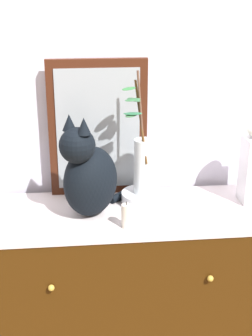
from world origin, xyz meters
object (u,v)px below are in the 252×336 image
(mirror_leaning, at_px, (98,129))
(vase_glass_clear, at_px, (143,162))
(bowl_porcelain, at_px, (143,198))
(candle_pillar, at_px, (126,216))
(cat_sitting, at_px, (89,175))
(sideboard, at_px, (126,301))

(mirror_leaning, height_order, vase_glass_clear, mirror_leaning)
(bowl_porcelain, bearing_deg, candle_pillar, -114.36)
(bowl_porcelain, relative_size, candle_pillar, 1.71)
(cat_sitting, relative_size, candle_pillar, 3.93)
(vase_glass_clear, distance_m, candle_pillar, 0.25)
(sideboard, bearing_deg, vase_glass_clear, 38.56)
(bowl_porcelain, bearing_deg, sideboard, -141.84)
(bowl_porcelain, bearing_deg, mirror_leaning, 143.16)
(vase_glass_clear, bearing_deg, bowl_porcelain, 27.06)
(cat_sitting, bearing_deg, candle_pillar, -42.08)
(cat_sitting, distance_m, bowl_porcelain, 0.27)
(cat_sitting, bearing_deg, bowl_porcelain, 19.80)
(bowl_porcelain, distance_m, candle_pillar, 0.22)
(bowl_porcelain, relative_size, vase_glass_clear, 0.36)
(cat_sitting, height_order, bowl_porcelain, cat_sitting)
(sideboard, bearing_deg, cat_sitting, -172.45)
(sideboard, height_order, mirror_leaning, mirror_leaning)
(candle_pillar, bearing_deg, bowl_porcelain, 65.64)
(cat_sitting, distance_m, vase_glass_clear, 0.23)
(sideboard, xyz_separation_m, mirror_leaning, (-0.10, 0.19, 0.71))
(vase_glass_clear, bearing_deg, sideboard, -141.44)
(cat_sitting, bearing_deg, vase_glass_clear, 19.69)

